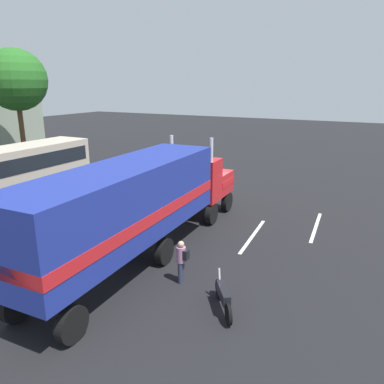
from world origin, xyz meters
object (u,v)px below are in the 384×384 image
Objects in this scene: motorcycle at (223,297)px; person_bystander at (182,260)px; semi_truck at (141,200)px; parked_bus at (8,171)px; tree_right at (16,80)px.

person_bystander is at bearing 65.76° from motorcycle.
semi_truck reaches higher than motorcycle.
semi_truck is 11.30m from parked_bus.
tree_right is (13.14, 25.20, 6.83)m from motorcycle.
semi_truck reaches higher than parked_bus.
person_bystander is at bearing -113.08° from semi_truck.
parked_bus is at bearing -132.75° from tree_right.
person_bystander is (-1.04, -2.45, -1.63)m from semi_truck.
semi_truck is at bearing 66.39° from motorcycle.
semi_truck is 5.29m from motorcycle.
tree_right is at bearing 61.66° from semi_truck.
parked_bus is 1.10× the size of tree_right.
parked_bus is at bearing 74.87° from motorcycle.
person_bystander is at bearing -103.69° from parked_bus.
person_bystander is 0.16× the size of tree_right.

